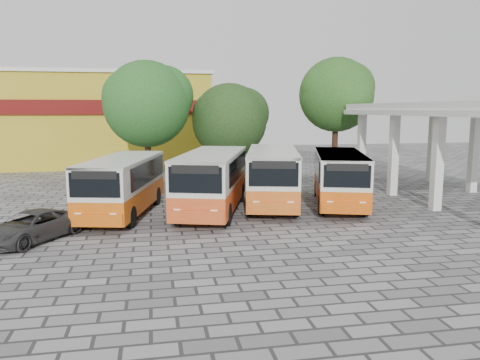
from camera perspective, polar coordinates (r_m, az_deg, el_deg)
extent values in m
plane|color=#5B5A5D|center=(20.64, 6.90, -5.58)|extent=(90.00, 90.00, 0.00)
cube|color=silver|center=(32.78, 14.58, 3.90)|extent=(0.45, 0.45, 5.00)
cube|color=silver|center=(35.37, 22.39, 3.85)|extent=(0.45, 0.45, 5.00)
cube|color=silver|center=(28.42, 25.35, 8.13)|extent=(6.60, 15.60, 0.40)
cube|color=silver|center=(28.42, 25.30, 7.42)|extent=(6.80, 15.80, 0.30)
cube|color=#AF961C|center=(45.33, -17.01, 6.93)|extent=(20.00, 10.00, 8.00)
cube|color=#590C0A|center=(40.26, -17.87, 8.44)|extent=(20.00, 0.20, 1.20)
cube|color=silver|center=(45.43, -17.24, 12.17)|extent=(20.40, 10.40, 0.30)
cube|color=#C75106|center=(23.11, -13.99, -2.06)|extent=(3.96, 7.92, 1.00)
cube|color=beige|center=(22.92, -14.10, 0.89)|extent=(3.96, 7.92, 1.40)
cube|color=beige|center=(22.85, -14.16, 2.48)|extent=(4.01, 7.94, 0.11)
cube|color=black|center=(23.02, -16.99, 0.84)|extent=(1.49, 6.12, 1.00)
cube|color=black|center=(22.88, -11.20, 1.00)|extent=(1.49, 6.12, 1.00)
cube|color=black|center=(19.14, -14.75, -0.58)|extent=(2.00, 0.52, 1.00)
cube|color=black|center=(19.09, -14.80, 0.60)|extent=(1.77, 0.47, 0.32)
cylinder|color=black|center=(20.86, -17.15, -4.41)|extent=(0.27, 0.95, 0.95)
cylinder|color=black|center=(20.72, -11.49, -4.28)|extent=(0.27, 0.95, 0.95)
cylinder|color=black|center=(25.68, -15.94, -1.95)|extent=(0.27, 0.95, 0.95)
cylinder|color=black|center=(25.57, -11.36, -1.83)|extent=(0.27, 0.95, 0.95)
cube|color=#C24416|center=(23.06, -3.39, -1.68)|extent=(4.71, 8.52, 1.07)
cube|color=beige|center=(22.87, -3.41, 1.49)|extent=(4.71, 8.52, 1.50)
cube|color=beige|center=(22.79, -3.43, 3.21)|extent=(4.76, 8.53, 0.12)
cube|color=black|center=(22.74, -6.52, 1.45)|extent=(2.01, 6.45, 1.07)
cube|color=black|center=(23.05, -0.35, 1.60)|extent=(2.01, 6.45, 1.07)
cube|color=black|center=(18.84, -1.83, 0.02)|extent=(2.11, 0.69, 1.07)
cube|color=black|center=(18.78, -1.83, 1.31)|extent=(1.87, 0.62, 0.35)
cylinder|color=black|center=(20.44, -5.49, -4.22)|extent=(0.29, 1.02, 1.02)
cylinder|color=black|center=(20.75, 0.59, -3.99)|extent=(0.29, 1.02, 1.02)
cylinder|color=black|center=(25.62, -6.58, -1.62)|extent=(0.29, 1.02, 1.02)
cylinder|color=black|center=(25.87, -1.71, -1.47)|extent=(0.29, 1.02, 1.02)
cube|color=#C85613|center=(24.76, 3.97, -0.98)|extent=(4.32, 8.45, 1.06)
cube|color=beige|center=(24.58, 4.00, 1.95)|extent=(4.32, 8.45, 1.49)
cube|color=beige|center=(24.51, 4.01, 3.54)|extent=(4.37, 8.47, 0.12)
cube|color=black|center=(24.29, 1.17, 1.93)|extent=(1.67, 6.50, 1.06)
cube|color=black|center=(24.92, 6.75, 2.04)|extent=(1.67, 6.50, 1.06)
cube|color=black|center=(20.69, 6.85, 0.70)|extent=(2.13, 0.58, 1.06)
cube|color=black|center=(20.64, 6.87, 1.87)|extent=(1.88, 0.52, 0.34)
cylinder|color=black|center=(22.06, 2.93, -3.25)|extent=(0.28, 1.01, 1.01)
cylinder|color=black|center=(22.67, 8.32, -3.01)|extent=(0.28, 1.01, 1.01)
cylinder|color=black|center=(27.12, 0.31, -1.00)|extent=(0.28, 1.01, 1.01)
cylinder|color=black|center=(27.62, 4.78, -0.86)|extent=(0.28, 1.01, 1.01)
cube|color=#CC4A05|center=(25.25, 11.96, -1.08)|extent=(4.53, 8.01, 1.01)
cube|color=beige|center=(25.08, 12.05, 1.65)|extent=(4.53, 8.01, 1.41)
cube|color=beige|center=(25.01, 12.09, 3.12)|extent=(4.57, 8.02, 0.12)
cube|color=black|center=(24.65, 9.53, 1.63)|extent=(1.98, 6.04, 1.01)
cube|color=black|center=(25.55, 14.47, 1.72)|extent=(1.98, 6.04, 1.01)
cube|color=black|center=(21.60, 15.98, 0.44)|extent=(1.98, 0.68, 1.01)
cube|color=black|center=(21.55, 16.02, 1.50)|extent=(1.75, 0.61, 0.33)
cylinder|color=black|center=(22.67, 11.93, -3.17)|extent=(0.27, 0.96, 0.96)
cylinder|color=black|center=(23.53, 16.60, -2.92)|extent=(0.27, 0.96, 0.96)
cylinder|color=black|center=(27.25, 7.91, -1.09)|extent=(0.27, 0.96, 0.96)
cylinder|color=black|center=(27.98, 11.94, -0.95)|extent=(0.27, 0.96, 0.96)
cylinder|color=#3C2B19|center=(33.10, -11.14, 3.13)|extent=(0.43, 0.43, 3.93)
sphere|color=#1D5419|center=(32.96, -11.32, 9.07)|extent=(5.90, 5.90, 5.90)
sphere|color=#1D5419|center=(33.28, -9.28, 10.14)|extent=(4.13, 4.13, 4.13)
sphere|color=#1D5419|center=(32.79, -13.17, 9.79)|extent=(3.84, 3.84, 3.84)
cylinder|color=#332214|center=(35.47, -1.28, 3.06)|extent=(0.38, 0.38, 3.20)
sphere|color=#19370E|center=(35.32, -1.30, 7.23)|extent=(5.59, 5.59, 5.59)
sphere|color=#19370E|center=(35.80, 0.41, 8.15)|extent=(3.92, 3.92, 3.92)
sphere|color=#19370E|center=(34.96, -2.84, 7.90)|extent=(3.64, 3.64, 3.64)
cylinder|color=#382316|center=(36.62, 11.47, 3.91)|extent=(0.45, 0.45, 4.29)
sphere|color=#214E14|center=(36.52, 11.66, 10.14)|extent=(5.59, 5.59, 5.59)
sphere|color=#214E14|center=(37.25, 13.12, 10.92)|extent=(3.91, 3.91, 3.91)
sphere|color=#214E14|center=(35.99, 10.33, 10.87)|extent=(3.63, 3.63, 3.63)
imported|color=#2F2F2F|center=(19.76, -24.17, -5.19)|extent=(3.88, 4.53, 1.16)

